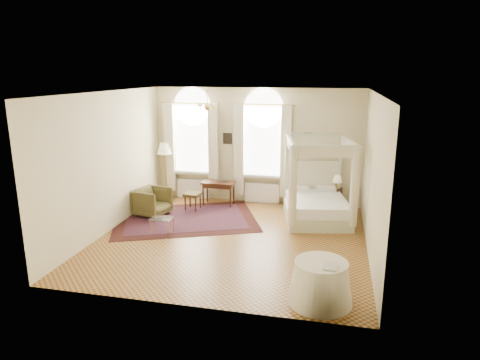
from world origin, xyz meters
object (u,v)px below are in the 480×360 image
object	(u,v)px
canopy_bed	(317,202)
armchair	(152,202)
writing_desk	(218,185)
coffee_table	(162,220)
side_table	(320,282)
nightstand	(332,199)
stool	(193,196)
floor_lamp	(165,151)

from	to	relation	value
canopy_bed	armchair	xyz separation A→B (m)	(-4.28, -0.57, -0.11)
writing_desk	armchair	world-z (taller)	armchair
coffee_table	side_table	bearing A→B (deg)	-32.26
nightstand	coffee_table	world-z (taller)	nightstand
stool	canopy_bed	bearing A→B (deg)	-2.27
coffee_table	canopy_bed	bearing A→B (deg)	25.61
canopy_bed	stool	size ratio (longest dim) A/B	4.63
nightstand	armchair	size ratio (longest dim) A/B	0.75
armchair	coffee_table	bearing A→B (deg)	-133.06
armchair	coffee_table	world-z (taller)	armchair
canopy_bed	armchair	distance (m)	4.32
canopy_bed	nightstand	xyz separation A→B (m)	(0.39, 1.01, -0.18)
writing_desk	floor_lamp	size ratio (longest dim) A/B	0.55
nightstand	side_table	size ratio (longest dim) A/B	0.57
canopy_bed	writing_desk	bearing A→B (deg)	165.80
stool	floor_lamp	xyz separation A→B (m)	(-1.14, 0.88, 1.04)
armchair	coffee_table	distance (m)	1.35
side_table	stool	bearing A→B (deg)	130.80
stool	armchair	distance (m)	1.14
nightstand	armchair	distance (m)	4.93
writing_desk	coffee_table	xyz separation A→B (m)	(-0.73, -2.41, -0.26)
writing_desk	side_table	bearing A→B (deg)	-57.43
canopy_bed	writing_desk	xyz separation A→B (m)	(-2.81, 0.71, 0.11)
writing_desk	side_table	distance (m)	5.71
coffee_table	stool	bearing A→B (deg)	85.32
canopy_bed	writing_desk	size ratio (longest dim) A/B	2.40
armchair	floor_lamp	size ratio (longest dim) A/B	0.49
nightstand	coffee_table	distance (m)	4.77
stool	floor_lamp	bearing A→B (deg)	142.41
canopy_bed	writing_desk	distance (m)	2.90
canopy_bed	nightstand	bearing A→B (deg)	68.90
writing_desk	armchair	bearing A→B (deg)	-139.04
canopy_bed	side_table	size ratio (longest dim) A/B	2.07
coffee_table	floor_lamp	world-z (taller)	floor_lamp
nightstand	stool	xyz separation A→B (m)	(-3.78, -0.88, 0.09)
nightstand	stool	bearing A→B (deg)	-166.94
floor_lamp	side_table	bearing A→B (deg)	-46.83
canopy_bed	nightstand	size ratio (longest dim) A/B	3.64
writing_desk	armchair	xyz separation A→B (m)	(-1.47, -1.28, -0.21)
canopy_bed	side_table	bearing A→B (deg)	-86.32
nightstand	floor_lamp	distance (m)	5.05
coffee_table	floor_lamp	distance (m)	3.09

